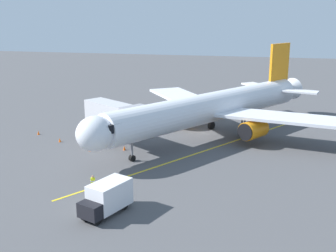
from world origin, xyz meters
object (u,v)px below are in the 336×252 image
box_truck_near_nose (106,198)px  safety_cone_wing_port (38,133)px  ground_crew_loader (245,120)px  ground_crew_marshaller (93,184)px  ground_crew_wing_walker (92,138)px  airplane (214,107)px  safety_cone_nose_left (91,149)px  safety_cone_wing_starboard (60,140)px  safety_cone_nose_right (124,148)px  jet_bridge (119,116)px

box_truck_near_nose → safety_cone_wing_port: (17.72, -19.54, -1.11)m
ground_crew_loader → box_truck_near_nose: box_truck_near_nose is taller
ground_crew_marshaller → ground_crew_wing_walker: (6.03, -13.51, 0.00)m
airplane → ground_crew_marshaller: 22.40m
safety_cone_nose_left → box_truck_near_nose: bearing=118.5°
ground_crew_marshaller → ground_crew_loader: (-11.68, -27.39, 0.00)m
safety_cone_wing_port → safety_cone_wing_starboard: 5.03m
safety_cone_nose_left → safety_cone_nose_right: bearing=-160.2°
jet_bridge → safety_cone_nose_left: bearing=46.6°
airplane → safety_cone_nose_right: airplane is taller
ground_crew_wing_walker → safety_cone_wing_port: (8.96, -2.51, -0.61)m
airplane → ground_crew_loader: bearing=-118.8°
jet_bridge → ground_crew_loader: (-14.23, -13.39, -2.88)m
safety_cone_nose_right → safety_cone_wing_starboard: size_ratio=1.00×
safety_cone_wing_starboard → safety_cone_nose_right: bearing=172.8°
airplane → box_truck_near_nose: size_ratio=7.19×
jet_bridge → ground_crew_marshaller: jet_bridge is taller
box_truck_near_nose → safety_cone_nose_left: box_truck_near_nose is taller
jet_bridge → box_truck_near_nose: 18.45m
ground_crew_wing_walker → safety_cone_nose_left: (-0.79, 2.37, -0.61)m
ground_crew_wing_walker → safety_cone_wing_starboard: 4.57m
jet_bridge → box_truck_near_nose: jet_bridge is taller
safety_cone_wing_port → jet_bridge: bearing=170.8°
ground_crew_marshaller → safety_cone_wing_starboard: ground_crew_marshaller is taller
ground_crew_loader → safety_cone_wing_port: 29.00m
airplane → jet_bridge: (10.55, 6.69, -0.24)m
airplane → box_truck_near_nose: airplane is taller
airplane → safety_cone_wing_starboard: airplane is taller
box_truck_near_nose → safety_cone_nose_right: size_ratio=9.07×
ground_crew_loader → safety_cone_nose_left: size_ratio=3.11×
safety_cone_wing_port → safety_cone_wing_starboard: size_ratio=1.00×
box_truck_near_nose → safety_cone_wing_port: box_truck_near_nose is taller
safety_cone_wing_port → ground_crew_wing_walker: bearing=164.3°
jet_bridge → safety_cone_nose_left: size_ratio=19.37×
ground_crew_marshaller → jet_bridge: bearing=-79.7°
safety_cone_nose_left → safety_cone_wing_port: 10.90m
airplane → safety_cone_wing_port: bearing=11.5°
airplane → ground_crew_loader: 8.25m
safety_cone_wing_port → ground_crew_loader: bearing=-156.9°
jet_bridge → ground_crew_marshaller: bearing=100.3°
safety_cone_nose_right → safety_cone_nose_left: bearing=19.8°
safety_cone_nose_right → safety_cone_wing_starboard: (9.08, -1.14, 0.00)m
safety_cone_nose_left → ground_crew_loader: bearing=-136.2°
ground_crew_marshaller → safety_cone_nose_right: size_ratio=3.11×
ground_crew_marshaller → ground_crew_wing_walker: bearing=-65.9°
ground_crew_marshaller → ground_crew_loader: 29.77m
jet_bridge → airplane: bearing=-147.6°
ground_crew_marshaller → safety_cone_wing_starboard: size_ratio=3.11×
ground_crew_loader → safety_cone_nose_right: (13.16, 14.89, -0.61)m
jet_bridge → safety_cone_wing_port: (12.44, -2.03, -3.49)m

